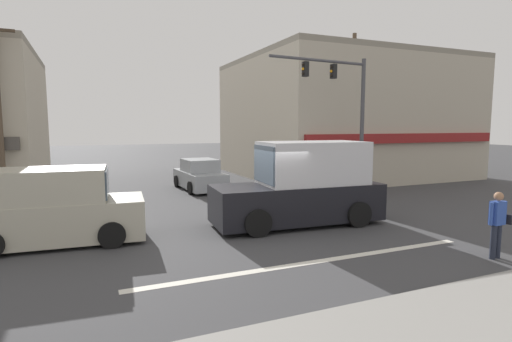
{
  "coord_description": "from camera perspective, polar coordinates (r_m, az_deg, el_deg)",
  "views": [
    {
      "loc": [
        -4.97,
        -11.51,
        3.28
      ],
      "look_at": [
        0.81,
        2.0,
        1.6
      ],
      "focal_mm": 28.0,
      "sensor_mm": 36.0,
      "label": 1
    }
  ],
  "objects": [
    {
      "name": "sedan_approaching_near",
      "position": [
        20.62,
        -8.06,
        -0.7
      ],
      "size": [
        2.02,
        4.17,
        1.58
      ],
      "color": "#999EA3",
      "rests_on": "ground"
    },
    {
      "name": "van_crossing_center",
      "position": [
        12.38,
        -27.01,
        -4.79
      ],
      "size": [
        4.73,
        2.31,
        2.11
      ],
      "color": "#B7B29E",
      "rests_on": "ground"
    },
    {
      "name": "ground_plane",
      "position": [
        12.96,
        0.21,
        -8.14
      ],
      "size": [
        120.0,
        120.0,
        0.0
      ],
      "primitive_type": "plane",
      "color": "#3D3D3F"
    },
    {
      "name": "traffic_light_mast",
      "position": [
        17.98,
        12.68,
        9.22
      ],
      "size": [
        4.88,
        0.56,
        6.2
      ],
      "color": "#47474C",
      "rests_on": "ground"
    },
    {
      "name": "lane_marking_stripe",
      "position": [
        9.98,
        8.41,
        -12.72
      ],
      "size": [
        9.0,
        0.24,
        0.01
      ],
      "primitive_type": "cube",
      "color": "silver",
      "rests_on": "ground"
    },
    {
      "name": "box_truck_crossing_rightbound",
      "position": [
        13.34,
        6.69,
        -2.27
      ],
      "size": [
        5.72,
        2.52,
        2.75
      ],
      "color": "black",
      "rests_on": "ground"
    },
    {
      "name": "pedestrian_foreground_with_bag",
      "position": [
        11.53,
        31.26,
        -6.09
      ],
      "size": [
        0.67,
        0.29,
        1.67
      ],
      "color": "#232838",
      "rests_on": "ground"
    },
    {
      "name": "building_right_corner",
      "position": [
        27.6,
        12.08,
        7.39
      ],
      "size": [
        13.2,
        12.1,
        7.53
      ],
      "color": "#B7AD99",
      "rests_on": "ground"
    },
    {
      "name": "utility_pole_far_right",
      "position": [
        22.65,
        13.63,
        8.77
      ],
      "size": [
        1.4,
        0.22,
        8.18
      ],
      "color": "brown",
      "rests_on": "ground"
    }
  ]
}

